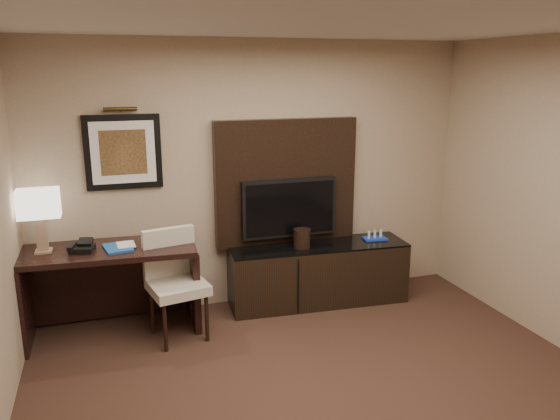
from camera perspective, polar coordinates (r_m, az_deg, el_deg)
name	(u,v)px	position (r m, az deg, el deg)	size (l,w,h in m)	color
ceiling	(379,12)	(3.18, 10.26, 19.70)	(4.50, 5.00, 0.01)	silver
wall_back	(257,175)	(5.60, -2.47, 3.66)	(4.50, 0.01, 2.70)	tan
desk	(112,291)	(5.34, -17.16, -8.05)	(1.55, 0.66, 0.83)	black
credenza	(318,273)	(5.79, 3.96, -6.61)	(1.86, 0.52, 0.64)	black
tv_wall_panel	(286,182)	(5.65, 0.64, 2.93)	(1.50, 0.12, 1.30)	black
tv	(289,208)	(5.61, 0.96, 0.24)	(1.00, 0.08, 0.60)	black
artwork	(123,152)	(5.34, -16.07, 5.83)	(0.70, 0.04, 0.70)	black
picture_light	(120,109)	(5.26, -16.36, 10.09)	(0.04, 0.04, 0.30)	#403014
desk_chair	(178,286)	(5.05, -10.64, -7.81)	(0.48, 0.56, 1.01)	beige
table_lamp	(40,219)	(5.20, -23.78, -0.85)	(0.38, 0.21, 0.61)	tan
desk_phone	(82,246)	(5.16, -19.98, -3.58)	(0.20, 0.18, 0.10)	black
blue_folder	(118,248)	(5.15, -16.59, -3.79)	(0.23, 0.30, 0.02)	#174E98
book	(116,236)	(5.16, -16.77, -2.62)	(0.16, 0.02, 0.22)	#C2B898
ice_bucket	(302,238)	(5.56, 2.31, -2.97)	(0.17, 0.17, 0.19)	black
minibar_tray	(375,235)	(5.91, 9.88, -2.64)	(0.24, 0.15, 0.09)	#1A3AAF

